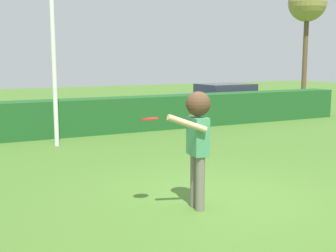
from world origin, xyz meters
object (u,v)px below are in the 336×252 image
at_px(parked_car_blue, 225,97).
at_px(bare_elm_tree, 307,4).
at_px(person, 197,133).
at_px(frisbee, 150,119).
at_px(lamppost, 52,23).

bearing_deg(parked_car_blue, bare_elm_tree, 26.50).
height_order(person, bare_elm_tree, bare_elm_tree).
xyz_separation_m(person, parked_car_blue, (7.14, 9.82, -0.49)).
distance_m(person, frisbee, 0.77).
bearing_deg(bare_elm_tree, parked_car_blue, -153.50).
relative_size(person, bare_elm_tree, 0.28).
xyz_separation_m(frisbee, parked_car_blue, (7.86, 9.67, -0.73)).
bearing_deg(lamppost, person, -82.49).
xyz_separation_m(person, lamppost, (-0.79, 5.96, 2.01)).
distance_m(frisbee, lamppost, 6.07).
xyz_separation_m(lamppost, bare_elm_tree, (16.17, 7.97, 2.15)).
distance_m(person, parked_car_blue, 12.15).
bearing_deg(frisbee, lamppost, 90.67).
relative_size(lamppost, bare_elm_tree, 0.88).
bearing_deg(bare_elm_tree, lamppost, -153.77).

